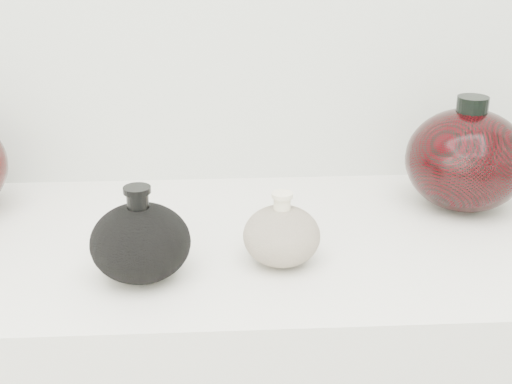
{
  "coord_description": "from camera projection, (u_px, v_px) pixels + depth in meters",
  "views": [
    {
      "loc": [
        -0.03,
        -0.01,
        1.36
      ],
      "look_at": [
        0.02,
        0.92,
        0.99
      ],
      "focal_mm": 50.0,
      "sensor_mm": 36.0,
      "label": 1
    }
  ],
  "objects": [
    {
      "name": "black_gourd_vase",
      "position": [
        140.0,
        242.0,
        0.93
      ],
      "size": [
        0.17,
        0.17,
        0.13
      ],
      "color": "black",
      "rests_on": "display_counter"
    },
    {
      "name": "cream_gourd_vase",
      "position": [
        282.0,
        235.0,
        0.98
      ],
      "size": [
        0.13,
        0.13,
        0.1
      ],
      "color": "#BBB395",
      "rests_on": "display_counter"
    },
    {
      "name": "room",
      "position": [
        294.0,
        74.0,
        0.29
      ],
      "size": [
        3.04,
        2.42,
        2.64
      ],
      "color": "slate",
      "rests_on": "ground"
    },
    {
      "name": "right_round_pot",
      "position": [
        466.0,
        159.0,
        1.14
      ],
      "size": [
        0.2,
        0.2,
        0.19
      ],
      "color": "black",
      "rests_on": "display_counter"
    }
  ]
}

